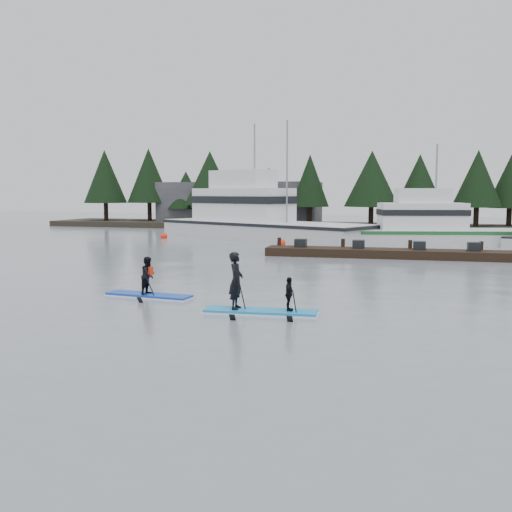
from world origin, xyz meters
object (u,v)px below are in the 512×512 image
(fishing_boat_large, at_px, (258,228))
(paddleboard_duo, at_px, (253,294))
(paddleboard_solo, at_px, (149,283))
(fishing_boat_medium, at_px, (438,236))
(floating_dock, at_px, (393,253))

(fishing_boat_large, distance_m, paddleboard_duo, 30.23)
(paddleboard_solo, height_order, paddleboard_duo, paddleboard_duo)
(fishing_boat_medium, bearing_deg, paddleboard_solo, -125.80)
(floating_dock, xyz_separation_m, paddleboard_solo, (-7.62, -15.83, 0.26))
(fishing_boat_medium, height_order, paddleboard_duo, fishing_boat_medium)
(paddleboard_solo, bearing_deg, paddleboard_duo, -14.73)
(fishing_boat_large, height_order, paddleboard_duo, fishing_boat_large)
(fishing_boat_large, bearing_deg, paddleboard_solo, -57.06)
(fishing_boat_medium, relative_size, floating_dock, 0.95)
(fishing_boat_medium, distance_m, floating_dock, 10.79)
(fishing_boat_large, relative_size, floating_dock, 1.31)
(fishing_boat_medium, bearing_deg, fishing_boat_large, 161.25)
(floating_dock, relative_size, paddleboard_duo, 4.11)
(floating_dock, bearing_deg, fishing_boat_medium, 72.53)
(fishing_boat_large, xyz_separation_m, fishing_boat_medium, (14.52, -1.05, -0.24))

